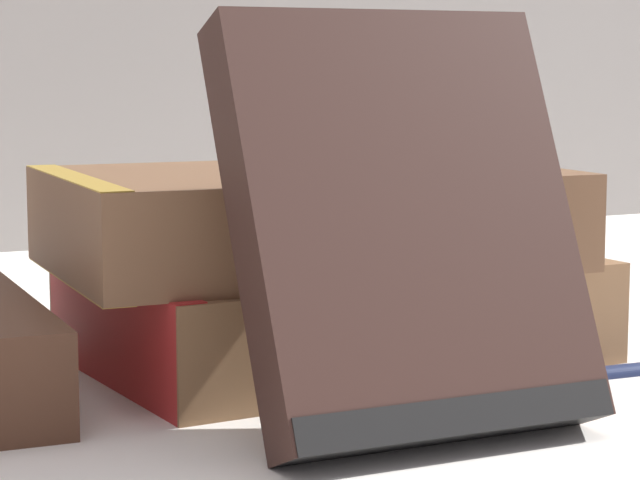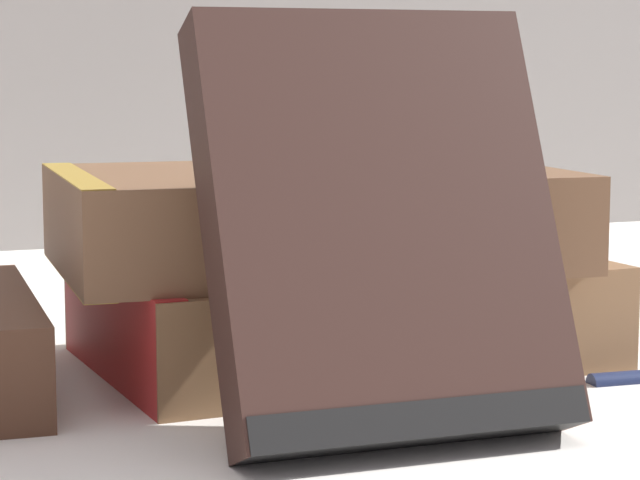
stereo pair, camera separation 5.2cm
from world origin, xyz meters
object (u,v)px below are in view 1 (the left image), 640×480
object	(u,v)px
book_leaning_front	(409,238)
pocket_watch	(384,159)
book_flat_bottom	(324,311)
book_flat_top	(294,218)

from	to	relation	value
book_leaning_front	pocket_watch	xyz separation A→B (m)	(0.05, 0.11, 0.02)
book_flat_bottom	book_leaning_front	xyz separation A→B (m)	(-0.02, -0.11, 0.05)
book_flat_top	book_leaning_front	xyz separation A→B (m)	(-0.01, -0.11, 0.00)
book_flat_top	pocket_watch	xyz separation A→B (m)	(0.04, 0.00, 0.02)
book_leaning_front	book_flat_bottom	bearing A→B (deg)	78.39
book_flat_bottom	book_flat_top	world-z (taller)	book_flat_top
book_flat_bottom	book_leaning_front	distance (m)	0.12
book_leaning_front	pocket_watch	distance (m)	0.12
pocket_watch	book_flat_bottom	bearing A→B (deg)	175.85
book_flat_bottom	book_flat_top	bearing A→B (deg)	-165.94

